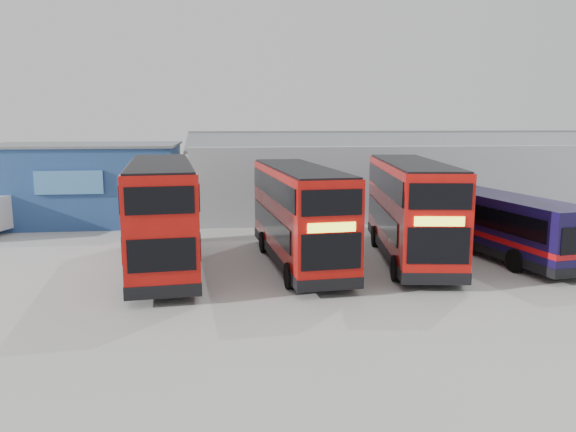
{
  "coord_description": "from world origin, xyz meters",
  "views": [
    {
      "loc": [
        -4.93,
        -20.56,
        6.62
      ],
      "look_at": [
        -1.83,
        5.83,
        2.1
      ],
      "focal_mm": 35.0,
      "sensor_mm": 36.0,
      "label": 1
    }
  ],
  "objects_px": {
    "office_block": "(86,182)",
    "maintenance_shed": "(396,175)",
    "double_decker_right": "(411,211)",
    "single_decker_blue": "(496,225)",
    "double_decker_left": "(162,216)",
    "double_decker_centre": "(299,216)"
  },
  "relations": [
    {
      "from": "maintenance_shed",
      "to": "double_decker_left",
      "type": "height_order",
      "value": "maintenance_shed"
    },
    {
      "from": "office_block",
      "to": "double_decker_left",
      "type": "xyz_separation_m",
      "value": [
        6.34,
        -13.27,
        -0.17
      ]
    },
    {
      "from": "maintenance_shed",
      "to": "double_decker_centre",
      "type": "relative_size",
      "value": 2.78
    },
    {
      "from": "maintenance_shed",
      "to": "double_decker_right",
      "type": "height_order",
      "value": "maintenance_shed"
    },
    {
      "from": "maintenance_shed",
      "to": "double_decker_centre",
      "type": "height_order",
      "value": "maintenance_shed"
    },
    {
      "from": "double_decker_left",
      "to": "double_decker_right",
      "type": "height_order",
      "value": "double_decker_left"
    },
    {
      "from": "double_decker_left",
      "to": "double_decker_right",
      "type": "relative_size",
      "value": 1.02
    },
    {
      "from": "double_decker_centre",
      "to": "double_decker_right",
      "type": "bearing_deg",
      "value": -1.11
    },
    {
      "from": "double_decker_right",
      "to": "single_decker_blue",
      "type": "relative_size",
      "value": 1.0
    },
    {
      "from": "office_block",
      "to": "maintenance_shed",
      "type": "xyz_separation_m",
      "value": [
        22.0,
        2.01,
        0.02
      ]
    },
    {
      "from": "office_block",
      "to": "double_decker_left",
      "type": "distance_m",
      "value": 14.71
    },
    {
      "from": "double_decker_centre",
      "to": "double_decker_left",
      "type": "bearing_deg",
      "value": 174.56
    },
    {
      "from": "double_decker_left",
      "to": "single_decker_blue",
      "type": "xyz_separation_m",
      "value": [
        16.22,
        0.74,
        -0.9
      ]
    },
    {
      "from": "office_block",
      "to": "maintenance_shed",
      "type": "relative_size",
      "value": 0.4
    },
    {
      "from": "office_block",
      "to": "single_decker_blue",
      "type": "relative_size",
      "value": 1.07
    },
    {
      "from": "maintenance_shed",
      "to": "double_decker_right",
      "type": "distance_m",
      "value": 15.47
    },
    {
      "from": "double_decker_right",
      "to": "double_decker_left",
      "type": "bearing_deg",
      "value": -170.36
    },
    {
      "from": "double_decker_right",
      "to": "single_decker_blue",
      "type": "height_order",
      "value": "double_decker_right"
    },
    {
      "from": "double_decker_left",
      "to": "double_decker_right",
      "type": "bearing_deg",
      "value": 176.11
    },
    {
      "from": "double_decker_left",
      "to": "double_decker_right",
      "type": "xyz_separation_m",
      "value": [
        11.65,
        0.34,
        -0.06
      ]
    },
    {
      "from": "maintenance_shed",
      "to": "single_decker_blue",
      "type": "bearing_deg",
      "value": -87.79
    },
    {
      "from": "double_decker_left",
      "to": "double_decker_right",
      "type": "distance_m",
      "value": 11.65
    }
  ]
}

